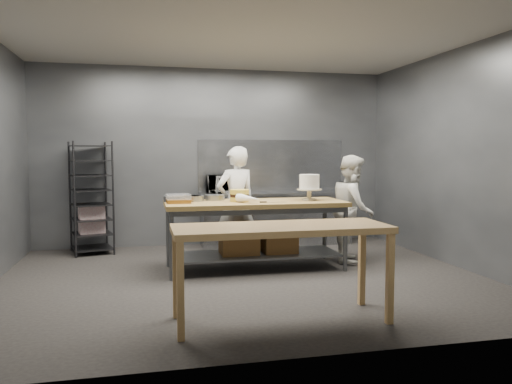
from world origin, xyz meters
TOP-DOWN VIEW (x-y plane):
  - ground at (0.00, 0.00)m, footprint 6.00×6.00m
  - back_wall at (0.00, 2.50)m, footprint 6.00×0.04m
  - work_table at (0.25, 0.47)m, footprint 2.40×0.90m
  - near_counter at (0.02, -1.64)m, footprint 2.00×0.70m
  - back_counter at (1.00, 2.18)m, footprint 2.60×0.60m
  - splashback_panel at (1.00, 2.48)m, footprint 2.60×0.02m
  - speed_rack at (-2.02, 2.10)m, footprint 0.74×0.77m
  - chef_behind at (0.10, 1.11)m, footprint 0.70×0.56m
  - chef_right at (1.74, 0.65)m, footprint 0.83×0.92m
  - microwave at (0.09, 2.18)m, footprint 0.54×0.37m
  - frosted_cake_stand at (1.01, 0.47)m, footprint 0.34×0.34m
  - layer_cake at (0.04, 0.50)m, footprint 0.25×0.25m
  - cake_pans at (-0.56, 0.71)m, footprint 0.83×0.36m
  - piping_bag at (0.12, 0.25)m, footprint 0.32×0.38m
  - offset_spatula at (0.40, 0.27)m, footprint 0.36×0.02m
  - pastry_clamshells at (-0.77, 0.50)m, footprint 0.32×0.35m

SIDE VIEW (x-z plane):
  - ground at x=0.00m, z-range 0.00..0.00m
  - back_counter at x=1.00m, z-range 0.00..0.90m
  - work_table at x=0.25m, z-range 0.11..1.03m
  - chef_right at x=1.74m, z-range 0.00..1.54m
  - near_counter at x=0.02m, z-range 0.36..1.26m
  - chef_behind at x=0.10m, z-range 0.00..1.67m
  - speed_rack at x=-2.02m, z-range -0.02..1.73m
  - offset_spatula at x=0.40m, z-range 0.92..0.93m
  - cake_pans at x=-0.56m, z-range 0.92..0.99m
  - pastry_clamshells at x=-0.77m, z-range 0.92..1.03m
  - piping_bag at x=0.12m, z-range 0.92..1.04m
  - layer_cake at x=0.04m, z-range 0.92..1.08m
  - microwave at x=0.09m, z-range 0.90..1.20m
  - frosted_cake_stand at x=1.01m, z-range 0.97..1.33m
  - splashback_panel at x=1.00m, z-range 0.90..1.80m
  - back_wall at x=0.00m, z-range 0.00..3.00m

